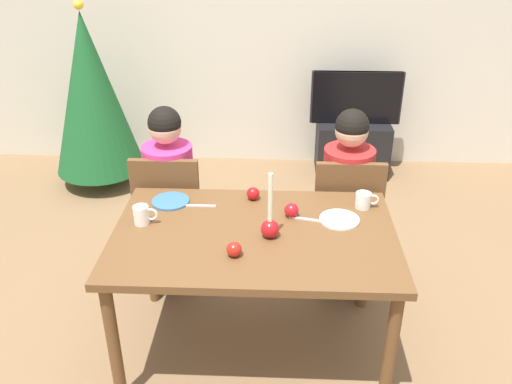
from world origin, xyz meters
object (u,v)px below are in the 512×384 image
(candle_centerpiece, at_px, (270,224))
(apple_near_candle, at_px, (291,210))
(person_left_child, at_px, (171,200))
(chair_left, at_px, (171,211))
(apple_by_left_plate, at_px, (234,249))
(chair_right, at_px, (345,215))
(mug_right, at_px, (364,200))
(tv_stand, at_px, (352,148))
(apple_by_right_mug, at_px, (253,194))
(mug_left, at_px, (142,215))
(plate_right, at_px, (339,220))
(dining_table, at_px, (254,247))
(christmas_tree, at_px, (91,94))
(tv, at_px, (356,98))
(person_right_child, at_px, (345,204))
(plate_left, at_px, (171,201))

(candle_centerpiece, relative_size, apple_near_candle, 4.59)
(person_left_child, xyz_separation_m, apple_near_candle, (0.73, -0.48, 0.22))
(chair_left, bearing_deg, person_left_child, 90.00)
(apple_by_left_plate, bearing_deg, chair_right, 53.17)
(chair_right, xyz_separation_m, mug_right, (0.04, -0.33, 0.28))
(tv_stand, relative_size, apple_by_right_mug, 9.04)
(mug_left, height_order, apple_near_candle, mug_left)
(chair_right, bearing_deg, mug_right, -82.58)
(candle_centerpiece, xyz_separation_m, apple_by_right_mug, (-0.10, 0.38, -0.03))
(candle_centerpiece, distance_m, plate_right, 0.40)
(dining_table, height_order, candle_centerpiece, candle_centerpiece)
(christmas_tree, xyz_separation_m, apple_by_right_mug, (1.42, -1.66, -0.02))
(chair_right, bearing_deg, apple_by_right_mug, -154.21)
(apple_by_right_mug, bearing_deg, mug_left, -152.82)
(chair_right, height_order, tv, tv)
(mug_right, xyz_separation_m, apple_near_candle, (-0.39, -0.11, -0.01))
(person_left_child, bearing_deg, candle_centerpiece, -47.35)
(apple_by_right_mug, bearing_deg, dining_table, -86.26)
(tv_stand, relative_size, apple_by_left_plate, 8.99)
(plate_right, distance_m, mug_right, 0.20)
(tv, relative_size, christmas_tree, 0.51)
(person_right_child, bearing_deg, apple_near_candle, -125.71)
(tv, height_order, christmas_tree, christmas_tree)
(chair_left, distance_m, christmas_tree, 1.68)
(dining_table, height_order, chair_left, chair_left)
(chair_right, relative_size, tv_stand, 1.41)
(person_left_child, bearing_deg, chair_left, -90.00)
(candle_centerpiece, height_order, apple_near_candle, candle_centerpiece)
(tv, bearing_deg, person_left_child, -128.64)
(plate_right, bearing_deg, dining_table, -162.82)
(tv, bearing_deg, chair_right, -98.59)
(candle_centerpiece, distance_m, apple_by_left_plate, 0.24)
(chair_left, height_order, apple_by_left_plate, chair_left)
(person_left_child, distance_m, mug_left, 0.62)
(person_left_child, relative_size, apple_by_left_plate, 16.47)
(christmas_tree, bearing_deg, mug_left, -65.77)
(dining_table, distance_m, christmas_tree, 2.47)
(apple_by_right_mug, bearing_deg, apple_by_left_plate, -96.27)
(chair_left, xyz_separation_m, christmas_tree, (-0.90, 1.40, 0.29))
(apple_by_right_mug, bearing_deg, person_left_child, 150.34)
(mug_right, bearing_deg, chair_right, 97.42)
(plate_right, relative_size, apple_near_candle, 2.74)
(tv, relative_size, plate_right, 3.87)
(person_right_child, height_order, candle_centerpiece, person_right_child)
(chair_right, relative_size, tv, 1.14)
(tv_stand, xyz_separation_m, plate_left, (-1.25, -2.01, 0.52))
(person_left_child, xyz_separation_m, apple_by_left_plate, (0.46, -0.85, 0.22))
(mug_left, bearing_deg, mug_right, 10.72)
(mug_right, xyz_separation_m, apple_by_left_plate, (-0.65, -0.48, -0.01))
(chair_left, xyz_separation_m, plate_right, (0.98, -0.47, 0.24))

